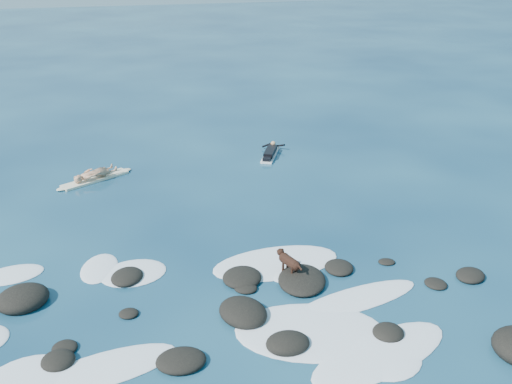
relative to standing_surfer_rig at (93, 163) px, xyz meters
name	(u,v)px	position (x,y,z in m)	size (l,w,h in m)	color
ground	(227,284)	(3.40, -8.85, -0.75)	(160.00, 160.00, 0.00)	#0A2642
reef_rocks	(223,325)	(2.85, -10.77, -0.63)	(14.79, 7.32, 0.67)	black
breaking_foam	(241,316)	(3.42, -10.38, -0.74)	(11.95, 7.89, 0.12)	white
standing_surfer_rig	(93,163)	(0.00, 0.00, 0.00)	(3.06, 1.86, 1.89)	beige
paddling_surfer_rig	(270,152)	(7.62, 0.90, -0.60)	(1.60, 2.34, 0.42)	white
dog	(289,261)	(5.18, -8.90, -0.25)	(0.55, 1.14, 0.75)	black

